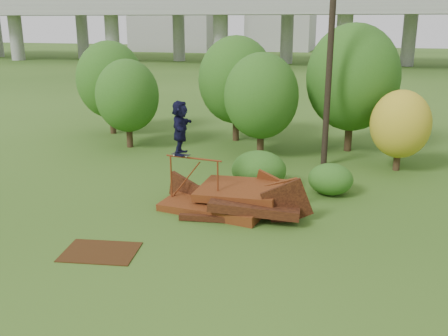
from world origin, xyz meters
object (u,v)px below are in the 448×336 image
(flat_plate, at_px, (100,252))
(utility_pole, at_px, (330,50))
(scrap_pile, at_px, (234,200))
(skater, at_px, (180,128))

(flat_plate, relative_size, utility_pole, 0.20)
(scrap_pile, distance_m, utility_pole, 8.74)
(utility_pole, bearing_deg, skater, -123.15)
(scrap_pile, xyz_separation_m, skater, (-1.93, -0.05, 2.52))
(skater, xyz_separation_m, flat_plate, (-0.95, -4.23, -2.89))
(flat_plate, bearing_deg, skater, 77.30)
(skater, relative_size, flat_plate, 0.90)
(skater, distance_m, utility_pole, 8.50)
(scrap_pile, distance_m, flat_plate, 5.17)
(scrap_pile, bearing_deg, skater, -178.55)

